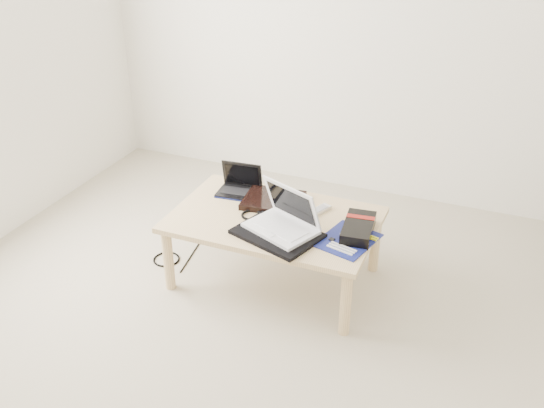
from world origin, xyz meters
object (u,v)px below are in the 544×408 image
at_px(white_laptop, 284,220).
at_px(gpu_box, 358,228).
at_px(netbook, 240,187).
at_px(coffee_table, 274,225).

xyz_separation_m(white_laptop, gpu_box, (0.36, 0.12, -0.04)).
bearing_deg(netbook, white_laptop, -37.95).
distance_m(netbook, white_laptop, 0.51).
bearing_deg(white_laptop, gpu_box, 18.99).
relative_size(coffee_table, netbook, 4.36).
bearing_deg(coffee_table, netbook, 146.53).
xyz_separation_m(coffee_table, gpu_box, (0.46, 0.01, 0.08)).
height_order(netbook, white_laptop, white_laptop).
bearing_deg(netbook, gpu_box, -13.79).
height_order(coffee_table, gpu_box, gpu_box).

